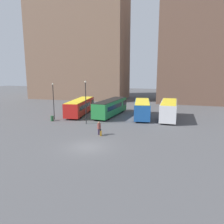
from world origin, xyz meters
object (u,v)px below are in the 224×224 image
at_px(lamp_post_1, 86,99).
at_px(bus_2, 142,109).
at_px(bus_3, 169,110).
at_px(trash_bin, 52,118).
at_px(lamp_post_0, 53,99).
at_px(suitcase, 101,133).
at_px(traveler, 99,127).
at_px(bus_0, 80,106).
at_px(bus_1, 111,107).

bearing_deg(lamp_post_1, bus_2, 42.60).
bearing_deg(bus_3, trash_bin, 110.44).
bearing_deg(lamp_post_0, bus_2, 22.68).
bearing_deg(suitcase, traveler, 28.94).
relative_size(bus_0, lamp_post_1, 1.66).
relative_size(bus_0, bus_3, 1.20).
height_order(lamp_post_1, trash_bin, lamp_post_1).
relative_size(bus_3, lamp_post_0, 1.50).
relative_size(lamp_post_0, trash_bin, 7.18).
height_order(bus_1, lamp_post_1, lamp_post_1).
xyz_separation_m(bus_2, traveler, (-3.81, -12.17, -0.54)).
relative_size(bus_0, trash_bin, 12.93).
height_order(bus_3, trash_bin, bus_3).
xyz_separation_m(bus_0, bus_3, (16.13, 0.08, 0.14)).
distance_m(lamp_post_0, trash_bin, 3.29).
relative_size(bus_3, lamp_post_1, 1.38).
bearing_deg(lamp_post_0, lamp_post_1, -11.15).
bearing_deg(bus_0, suitcase, -152.52).
bearing_deg(bus_1, bus_2, -87.10).
bearing_deg(trash_bin, bus_3, 19.57).
relative_size(traveler, lamp_post_0, 0.28).
height_order(bus_0, lamp_post_1, lamp_post_1).
relative_size(traveler, lamp_post_1, 0.26).
xyz_separation_m(bus_0, bus_2, (11.60, 0.37, 0.05)).
bearing_deg(bus_1, bus_3, -87.38).
bearing_deg(traveler, bus_2, -32.42).
bearing_deg(traveler, lamp_post_1, 22.08).
distance_m(suitcase, trash_bin, 11.81).
bearing_deg(bus_3, lamp_post_1, 119.88).
bearing_deg(traveler, trash_bin, 46.65).
distance_m(bus_1, bus_2, 5.82).
xyz_separation_m(bus_3, lamp_post_1, (-12.21, -6.77, 2.17)).
height_order(bus_2, trash_bin, bus_2).
bearing_deg(trash_bin, bus_2, 26.27).
xyz_separation_m(bus_3, traveler, (-8.34, -11.88, -0.63)).
relative_size(suitcase, lamp_post_1, 0.14).
relative_size(bus_2, bus_3, 1.05).
relative_size(bus_1, suitcase, 11.99).
height_order(bus_3, lamp_post_1, lamp_post_1).
xyz_separation_m(traveler, lamp_post_0, (-10.12, 6.34, 2.53)).
bearing_deg(bus_1, suitcase, -163.69).
bearing_deg(bus_0, bus_2, -94.48).
distance_m(bus_2, bus_3, 4.54).
height_order(traveler, lamp_post_0, lamp_post_0).
xyz_separation_m(bus_2, suitcase, (-3.45, -12.54, -1.24)).
distance_m(bus_2, traveler, 12.76).
distance_m(bus_3, suitcase, 14.68).
distance_m(bus_0, lamp_post_1, 8.09).
xyz_separation_m(suitcase, lamp_post_0, (-10.48, 6.71, 3.23)).
bearing_deg(lamp_post_0, bus_3, 16.69).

